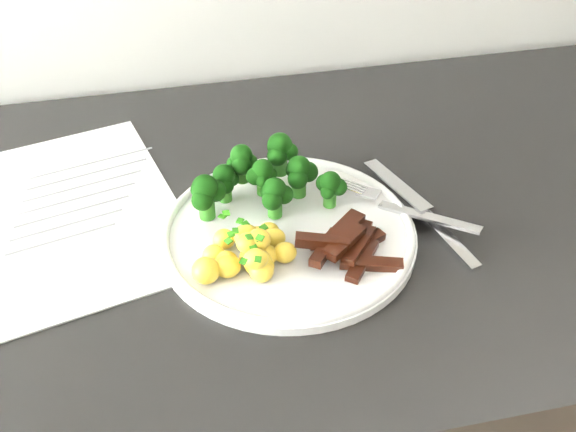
# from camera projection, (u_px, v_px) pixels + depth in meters

# --- Properties ---
(recipe_paper) EXTENTS (0.28, 0.35, 0.00)m
(recipe_paper) POSITION_uv_depth(u_px,v_px,m) (73.00, 213.00, 0.75)
(recipe_paper) COLOR white
(recipe_paper) RESTS_ON counter
(plate) EXTENTS (0.26, 0.26, 0.01)m
(plate) POSITION_uv_depth(u_px,v_px,m) (288.00, 233.00, 0.72)
(plate) COLOR white
(plate) RESTS_ON counter
(broccoli) EXTENTS (0.16, 0.10, 0.06)m
(broccoli) POSITION_uv_depth(u_px,v_px,m) (262.00, 176.00, 0.74)
(broccoli) COLOR #27681A
(broccoli) RESTS_ON plate
(potatoes) EXTENTS (0.10, 0.09, 0.04)m
(potatoes) POSITION_uv_depth(u_px,v_px,m) (247.00, 253.00, 0.67)
(potatoes) COLOR #E8C74F
(potatoes) RESTS_ON plate
(beef_strips) EXTENTS (0.10, 0.09, 0.03)m
(beef_strips) POSITION_uv_depth(u_px,v_px,m) (348.00, 245.00, 0.69)
(beef_strips) COLOR black
(beef_strips) RESTS_ON plate
(fork) EXTENTS (0.13, 0.12, 0.02)m
(fork) POSITION_uv_depth(u_px,v_px,m) (408.00, 209.00, 0.73)
(fork) COLOR #BBBBC0
(fork) RESTS_ON plate
(knife) EXTENTS (0.06, 0.19, 0.02)m
(knife) POSITION_uv_depth(u_px,v_px,m) (433.00, 224.00, 0.73)
(knife) COLOR #BBBBC0
(knife) RESTS_ON plate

